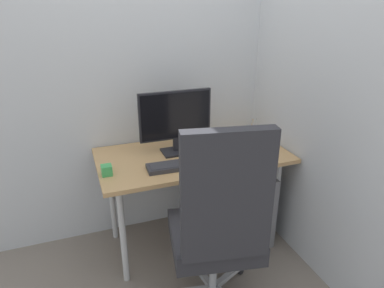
{
  "coord_description": "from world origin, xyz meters",
  "views": [
    {
      "loc": [
        -0.74,
        -2.0,
        1.66
      ],
      "look_at": [
        -0.03,
        -0.07,
        0.8
      ],
      "focal_mm": 32.42,
      "sensor_mm": 36.0,
      "label": 1
    }
  ],
  "objects_px": {
    "office_chair": "(219,225)",
    "keyboard": "(183,165)",
    "filing_cabinet": "(236,203)",
    "monitor": "(176,118)",
    "pen_holder": "(253,136)",
    "desk_clamp_accessory": "(107,170)",
    "mouse": "(231,154)",
    "notebook": "(260,154)",
    "coffee_mug": "(234,140)"
  },
  "relations": [
    {
      "from": "keyboard",
      "to": "notebook",
      "type": "distance_m",
      "value": 0.54
    },
    {
      "from": "office_chair",
      "to": "monitor",
      "type": "bearing_deg",
      "value": 90.07
    },
    {
      "from": "office_chair",
      "to": "notebook",
      "type": "distance_m",
      "value": 0.7
    },
    {
      "from": "filing_cabinet",
      "to": "coffee_mug",
      "type": "distance_m",
      "value": 0.49
    },
    {
      "from": "office_chair",
      "to": "mouse",
      "type": "distance_m",
      "value": 0.61
    },
    {
      "from": "office_chair",
      "to": "keyboard",
      "type": "relative_size",
      "value": 2.55
    },
    {
      "from": "pen_holder",
      "to": "filing_cabinet",
      "type": "bearing_deg",
      "value": -149.32
    },
    {
      "from": "filing_cabinet",
      "to": "monitor",
      "type": "bearing_deg",
      "value": 165.38
    },
    {
      "from": "monitor",
      "to": "desk_clamp_accessory",
      "type": "xyz_separation_m",
      "value": [
        -0.49,
        -0.18,
        -0.21
      ]
    },
    {
      "from": "monitor",
      "to": "pen_holder",
      "type": "bearing_deg",
      "value": -1.64
    },
    {
      "from": "pen_holder",
      "to": "desk_clamp_accessory",
      "type": "distance_m",
      "value": 1.08
    },
    {
      "from": "pen_holder",
      "to": "coffee_mug",
      "type": "distance_m",
      "value": 0.17
    },
    {
      "from": "filing_cabinet",
      "to": "notebook",
      "type": "distance_m",
      "value": 0.47
    },
    {
      "from": "office_chair",
      "to": "monitor",
      "type": "relative_size",
      "value": 2.38
    },
    {
      "from": "monitor",
      "to": "desk_clamp_accessory",
      "type": "distance_m",
      "value": 0.56
    },
    {
      "from": "mouse",
      "to": "keyboard",
      "type": "bearing_deg",
      "value": -178.87
    },
    {
      "from": "office_chair",
      "to": "filing_cabinet",
      "type": "height_order",
      "value": "office_chair"
    },
    {
      "from": "keyboard",
      "to": "coffee_mug",
      "type": "distance_m",
      "value": 0.48
    },
    {
      "from": "mouse",
      "to": "desk_clamp_accessory",
      "type": "bearing_deg",
      "value": 174.64
    },
    {
      "from": "filing_cabinet",
      "to": "desk_clamp_accessory",
      "type": "bearing_deg",
      "value": -175.43
    },
    {
      "from": "notebook",
      "to": "coffee_mug",
      "type": "bearing_deg",
      "value": 122.45
    },
    {
      "from": "keyboard",
      "to": "pen_holder",
      "type": "distance_m",
      "value": 0.65
    },
    {
      "from": "mouse",
      "to": "monitor",
      "type": "bearing_deg",
      "value": 142.65
    },
    {
      "from": "filing_cabinet",
      "to": "coffee_mug",
      "type": "height_order",
      "value": "coffee_mug"
    },
    {
      "from": "monitor",
      "to": "keyboard",
      "type": "relative_size",
      "value": 1.07
    },
    {
      "from": "keyboard",
      "to": "mouse",
      "type": "bearing_deg",
      "value": 4.77
    },
    {
      "from": "mouse",
      "to": "desk_clamp_accessory",
      "type": "xyz_separation_m",
      "value": [
        -0.8,
        0.02,
        0.01
      ]
    },
    {
      "from": "filing_cabinet",
      "to": "mouse",
      "type": "bearing_deg",
      "value": -139.41
    },
    {
      "from": "mouse",
      "to": "notebook",
      "type": "bearing_deg",
      "value": -14.59
    },
    {
      "from": "mouse",
      "to": "coffee_mug",
      "type": "relative_size",
      "value": 0.7
    },
    {
      "from": "office_chair",
      "to": "desk_clamp_accessory",
      "type": "xyz_separation_m",
      "value": [
        -0.49,
        0.53,
        0.15
      ]
    },
    {
      "from": "office_chair",
      "to": "monitor",
      "type": "height_order",
      "value": "office_chair"
    },
    {
      "from": "pen_holder",
      "to": "office_chair",
      "type": "bearing_deg",
      "value": -129.67
    },
    {
      "from": "keyboard",
      "to": "notebook",
      "type": "xyz_separation_m",
      "value": [
        0.54,
        -0.01,
        -0.0
      ]
    },
    {
      "from": "coffee_mug",
      "to": "desk_clamp_accessory",
      "type": "distance_m",
      "value": 0.91
    },
    {
      "from": "office_chair",
      "to": "pen_holder",
      "type": "xyz_separation_m",
      "value": [
        0.58,
        0.7,
        0.16
      ]
    },
    {
      "from": "monitor",
      "to": "mouse",
      "type": "height_order",
      "value": "monitor"
    },
    {
      "from": "monitor",
      "to": "mouse",
      "type": "xyz_separation_m",
      "value": [
        0.31,
        -0.21,
        -0.22
      ]
    },
    {
      "from": "monitor",
      "to": "desk_clamp_accessory",
      "type": "relative_size",
      "value": 7.87
    },
    {
      "from": "office_chair",
      "to": "keyboard",
      "type": "distance_m",
      "value": 0.5
    },
    {
      "from": "keyboard",
      "to": "pen_holder",
      "type": "relative_size",
      "value": 2.56
    },
    {
      "from": "monitor",
      "to": "coffee_mug",
      "type": "xyz_separation_m",
      "value": [
        0.41,
        -0.05,
        -0.19
      ]
    },
    {
      "from": "keyboard",
      "to": "office_chair",
      "type": "bearing_deg",
      "value": -86.46
    },
    {
      "from": "office_chair",
      "to": "pen_holder",
      "type": "relative_size",
      "value": 6.54
    },
    {
      "from": "keyboard",
      "to": "pen_holder",
      "type": "xyz_separation_m",
      "value": [
        0.61,
        0.22,
        0.03
      ]
    },
    {
      "from": "pen_holder",
      "to": "notebook",
      "type": "xyz_separation_m",
      "value": [
        -0.07,
        -0.23,
        -0.03
      ]
    },
    {
      "from": "pen_holder",
      "to": "coffee_mug",
      "type": "height_order",
      "value": "pen_holder"
    },
    {
      "from": "monitor",
      "to": "notebook",
      "type": "height_order",
      "value": "monitor"
    },
    {
      "from": "filing_cabinet",
      "to": "notebook",
      "type": "bearing_deg",
      "value": -57.47
    },
    {
      "from": "monitor",
      "to": "keyboard",
      "type": "height_order",
      "value": "monitor"
    }
  ]
}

